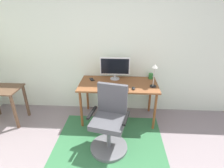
# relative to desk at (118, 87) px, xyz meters

# --- Properties ---
(wall_back) EXTENTS (6.00, 0.10, 2.60)m
(wall_back) POSITION_rel_desk_xyz_m (-0.06, 0.42, 0.62)
(wall_back) COLOR silver
(wall_back) RESTS_ON ground
(area_rug) EXTENTS (1.74, 1.49, 0.01)m
(area_rug) POSITION_rel_desk_xyz_m (-0.11, -0.72, -0.67)
(area_rug) COLOR #326C40
(area_rug) RESTS_ON ground
(desk) EXTENTS (1.41, 0.70, 0.75)m
(desk) POSITION_rel_desk_xyz_m (0.00, 0.00, 0.00)
(desk) COLOR brown
(desk) RESTS_ON ground
(monitor) EXTENTS (0.56, 0.18, 0.42)m
(monitor) POSITION_rel_desk_xyz_m (-0.07, 0.21, 0.32)
(monitor) COLOR #B2B2B7
(monitor) RESTS_ON desk
(keyboard) EXTENTS (0.43, 0.13, 0.02)m
(keyboard) POSITION_rel_desk_xyz_m (-0.04, -0.25, 0.08)
(keyboard) COLOR black
(keyboard) RESTS_ON desk
(computer_mouse) EXTENTS (0.06, 0.10, 0.03)m
(computer_mouse) POSITION_rel_desk_xyz_m (0.26, -0.22, 0.09)
(computer_mouse) COLOR black
(computer_mouse) RESTS_ON desk
(coffee_cup) EXTENTS (0.09, 0.09, 0.11)m
(coffee_cup) POSITION_rel_desk_xyz_m (0.61, 0.26, 0.13)
(coffee_cup) COLOR #2C6F2F
(coffee_cup) RESTS_ON desk
(cell_phone) EXTENTS (0.13, 0.16, 0.01)m
(cell_phone) POSITION_rel_desk_xyz_m (-0.51, 0.14, 0.08)
(cell_phone) COLOR black
(cell_phone) RESTS_ON desk
(desk_lamp) EXTENTS (0.11, 0.11, 0.40)m
(desk_lamp) POSITION_rel_desk_xyz_m (0.61, -0.09, 0.35)
(desk_lamp) COLOR black
(desk_lamp) RESTS_ON desk
(office_chair) EXTENTS (0.61, 0.57, 1.02)m
(office_chair) POSITION_rel_desk_xyz_m (-0.10, -0.77, -0.26)
(office_chair) COLOR slate
(office_chair) RESTS_ON ground
(side_table) EXTENTS (0.70, 0.47, 0.69)m
(side_table) POSITION_rel_desk_xyz_m (-2.11, -0.22, -0.11)
(side_table) COLOR brown
(side_table) RESTS_ON ground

